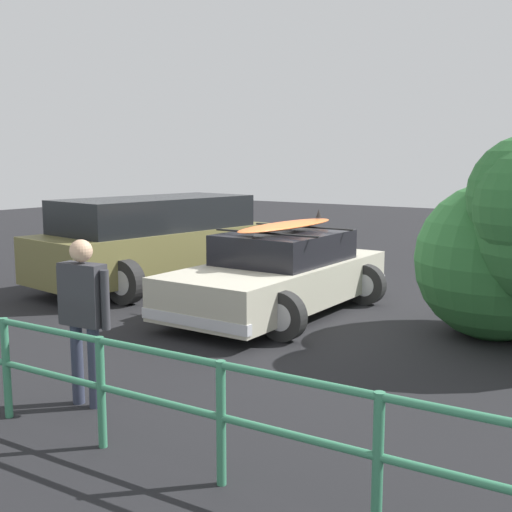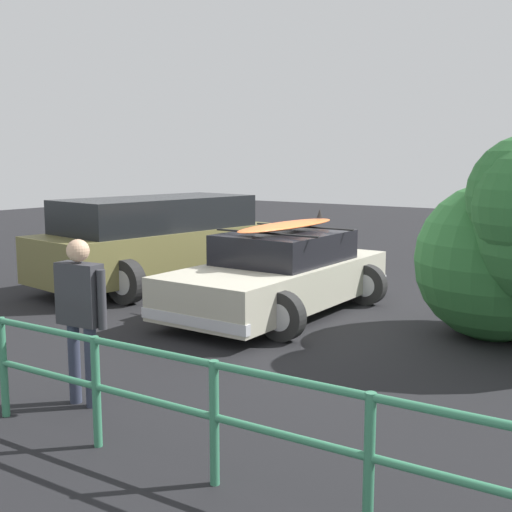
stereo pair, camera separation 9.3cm
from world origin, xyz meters
name	(u,v)px [view 2 (the right image)]	position (x,y,z in m)	size (l,w,h in m)	color
ground_plane	(308,318)	(0.00, 0.00, -0.01)	(44.00, 44.00, 0.02)	black
sedan_car	(280,274)	(0.51, -0.02, 0.60)	(2.40, 4.15, 1.50)	#B7B29E
suv_car	(158,239)	(3.58, -0.56, 0.85)	(2.84, 4.94, 1.63)	brown
person_bystander	(80,307)	(-0.02, 4.20, 0.96)	(0.62, 0.23, 1.59)	#33384C
railing_fence	(46,363)	(-0.25, 4.76, 0.60)	(8.24, 0.56, 0.92)	#387F5B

